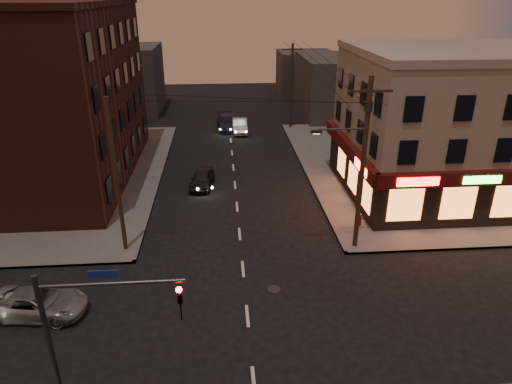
{
  "coord_description": "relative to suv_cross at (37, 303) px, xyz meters",
  "views": [
    {
      "loc": [
        -0.96,
        -17.36,
        14.05
      ],
      "look_at": [
        0.98,
        7.26,
        3.2
      ],
      "focal_mm": 32.0,
      "sensor_mm": 36.0,
      "label": 1
    }
  ],
  "objects": [
    {
      "name": "utility_pole_main",
      "position": [
        16.55,
        4.89,
        5.12
      ],
      "size": [
        4.2,
        0.44,
        10.0
      ],
      "color": "#382619",
      "rests_on": "sidewalk_ne"
    },
    {
      "name": "utility_pole_far",
      "position": [
        16.67,
        31.09,
        4.01
      ],
      "size": [
        0.26,
        0.26,
        9.0
      ],
      "primitive_type": "cylinder",
      "color": "#382619",
      "rests_on": "sidewalk_ne"
    },
    {
      "name": "traffic_signal",
      "position": [
        4.3,
        -6.51,
        3.52
      ],
      "size": [
        4.49,
        0.32,
        6.47
      ],
      "color": "#333538",
      "rests_on": "ground"
    },
    {
      "name": "pizza_building",
      "position": [
        25.8,
        12.52,
        4.71
      ],
      "size": [
        15.85,
        12.85,
        10.5
      ],
      "color": "tan",
      "rests_on": "sidewalk_ne"
    },
    {
      "name": "utility_pole_west",
      "position": [
        3.07,
        5.59,
        4.01
      ],
      "size": [
        0.24,
        0.24,
        9.0
      ],
      "primitive_type": "cylinder",
      "color": "#382619",
      "rests_on": "sidewalk_nw"
    },
    {
      "name": "sedan_mid",
      "position": [
        10.95,
        30.02,
        0.09
      ],
      "size": [
        1.54,
        4.41,
        1.45
      ],
      "primitive_type": "imported",
      "rotation": [
        0.0,
        0.0,
        0.0
      ],
      "color": "gray",
      "rests_on": "ground"
    },
    {
      "name": "sidewalk_nw",
      "position": [
        -8.13,
        18.09,
        -0.56
      ],
      "size": [
        24.0,
        28.0,
        0.15
      ],
      "primitive_type": "cube",
      "color": "#514F4C",
      "rests_on": "ground"
    },
    {
      "name": "sedan_far",
      "position": [
        9.58,
        31.4,
        0.09
      ],
      "size": [
        2.48,
        5.17,
        1.45
      ],
      "primitive_type": "imported",
      "rotation": [
        0.0,
        0.0,
        0.09
      ],
      "color": "#1B1B37",
      "rests_on": "ground"
    },
    {
      "name": "ground",
      "position": [
        9.87,
        -0.91,
        -0.64
      ],
      "size": [
        120.0,
        120.0,
        0.0
      ],
      "primitive_type": "plane",
      "color": "black",
      "rests_on": "ground"
    },
    {
      "name": "suv_cross",
      "position": [
        0.0,
        0.0,
        0.0
      ],
      "size": [
        4.84,
        2.69,
        1.28
      ],
      "primitive_type": "imported",
      "rotation": [
        0.0,
        0.0,
        1.44
      ],
      "color": "gray",
      "rests_on": "ground"
    },
    {
      "name": "sidewalk_ne",
      "position": [
        27.87,
        18.09,
        -0.56
      ],
      "size": [
        24.0,
        28.0,
        0.15
      ],
      "primitive_type": "cube",
      "color": "#514F4C",
      "rests_on": "ground"
    },
    {
      "name": "fire_hydrant",
      "position": [
        17.67,
        7.4,
        -0.04
      ],
      "size": [
        0.36,
        0.36,
        0.83
      ],
      "rotation": [
        0.0,
        0.0,
        0.08
      ],
      "color": "maroon",
      "rests_on": "sidewalk_ne"
    },
    {
      "name": "bg_building_nw",
      "position": [
        -3.13,
        41.09,
        3.36
      ],
      "size": [
        9.0,
        10.0,
        8.0
      ],
      "primitive_type": "cube",
      "color": "#3F3D3A",
      "rests_on": "ground"
    },
    {
      "name": "sedan_near",
      "position": [
        7.3,
        15.04,
        0.04
      ],
      "size": [
        2.12,
        4.15,
        1.35
      ],
      "primitive_type": "imported",
      "rotation": [
        0.0,
        0.0,
        -0.14
      ],
      "color": "black",
      "rests_on": "ground"
    },
    {
      "name": "bg_building_ne_b",
      "position": [
        21.87,
        51.09,
        2.36
      ],
      "size": [
        8.0,
        8.0,
        6.0
      ],
      "primitive_type": "cube",
      "color": "#3F3D3A",
      "rests_on": "ground"
    },
    {
      "name": "brick_apartment",
      "position": [
        -4.63,
        18.09,
        6.01
      ],
      "size": [
        12.0,
        20.0,
        13.0
      ],
      "primitive_type": "cube",
      "color": "#411D14",
      "rests_on": "sidewalk_nw"
    },
    {
      "name": "bg_building_ne_a",
      "position": [
        23.87,
        37.09,
        2.86
      ],
      "size": [
        10.0,
        12.0,
        7.0
      ],
      "primitive_type": "cube",
      "color": "#3F3D3A",
      "rests_on": "ground"
    }
  ]
}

